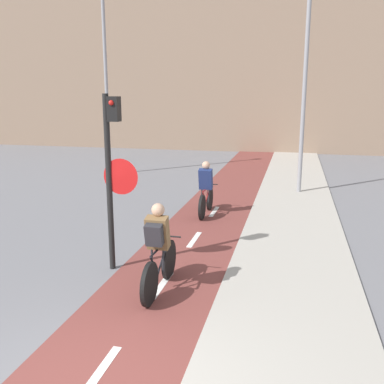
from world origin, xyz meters
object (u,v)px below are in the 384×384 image
street_lamp_far (105,66)px  street_lamp_sidewalk (306,54)px  traffic_light_pole (112,164)px  cyclist_near (158,252)px  cyclist_far (206,191)px

street_lamp_far → street_lamp_sidewalk: size_ratio=0.97×
traffic_light_pole → street_lamp_far: 10.62m
street_lamp_far → cyclist_near: 12.11m
traffic_light_pole → street_lamp_sidewalk: (3.45, 7.60, 2.53)m
traffic_light_pole → street_lamp_far: (-4.35, 9.39, 2.39)m
cyclist_near → street_lamp_far: bearing=118.3°
street_lamp_far → street_lamp_sidewalk: (7.80, -1.79, 0.13)m
cyclist_near → cyclist_far: cyclist_near is taller
cyclist_far → street_lamp_far: bearing=135.0°
traffic_light_pole → cyclist_near: traffic_light_pole is taller
traffic_light_pole → street_lamp_far: street_lamp_far is taller
cyclist_far → cyclist_near: bearing=-87.6°
street_lamp_sidewalk → cyclist_far: street_lamp_sidewalk is taller
street_lamp_sidewalk → cyclist_near: bearing=-105.6°
street_lamp_far → cyclist_near: bearing=-61.7°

